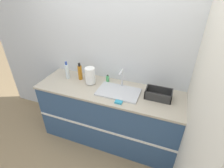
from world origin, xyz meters
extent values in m
plane|color=#937A56|center=(0.00, 0.00, 0.00)|extent=(12.00, 12.00, 0.00)
cube|color=silver|center=(0.00, 0.65, 1.30)|extent=(4.43, 0.06, 2.60)
cube|color=beige|center=(1.05, 0.31, 1.30)|extent=(0.06, 2.62, 2.60)
cube|color=#33517A|center=(0.00, 0.31, 0.45)|extent=(2.03, 0.62, 0.90)
cube|color=white|center=(0.00, 0.00, 0.45)|extent=(2.03, 0.01, 0.04)
cube|color=#B2A893|center=(0.00, 0.31, 0.92)|extent=(2.06, 0.65, 0.03)
cube|color=silver|center=(0.15, 0.29, 0.94)|extent=(0.56, 0.35, 0.02)
cylinder|color=silver|center=(0.15, 0.44, 1.08)|extent=(0.02, 0.02, 0.25)
cylinder|color=silver|center=(0.15, 0.36, 1.20)|extent=(0.02, 0.16, 0.02)
cylinder|color=#4C4C51|center=(-0.30, 0.37, 0.94)|extent=(0.10, 0.10, 0.01)
cylinder|color=white|center=(-0.30, 0.37, 1.06)|extent=(0.14, 0.14, 0.24)
cube|color=#2D2D2D|center=(0.66, 0.36, 0.94)|extent=(0.33, 0.20, 0.01)
cube|color=#2D2D2D|center=(0.66, 0.26, 0.99)|extent=(0.33, 0.01, 0.10)
cube|color=#2D2D2D|center=(0.66, 0.45, 0.99)|extent=(0.33, 0.01, 0.10)
cube|color=#2D2D2D|center=(0.50, 0.36, 0.99)|extent=(0.01, 0.20, 0.10)
cube|color=#2D2D2D|center=(0.82, 0.36, 0.99)|extent=(0.01, 0.20, 0.10)
cylinder|color=silver|center=(-0.70, 0.39, 1.04)|extent=(0.06, 0.06, 0.22)
cylinder|color=#334C9E|center=(-0.70, 0.39, 1.18)|extent=(0.03, 0.03, 0.05)
cylinder|color=#B26B19|center=(-0.51, 0.43, 1.04)|extent=(0.06, 0.06, 0.22)
cylinder|color=black|center=(-0.51, 0.43, 1.17)|extent=(0.03, 0.03, 0.05)
cylinder|color=#4CB266|center=(-0.09, 0.49, 0.98)|extent=(0.05, 0.05, 0.10)
cylinder|color=black|center=(-0.09, 0.49, 1.04)|extent=(0.02, 0.02, 0.02)
cube|color=#3399BF|center=(0.22, 0.08, 0.94)|extent=(0.09, 0.06, 0.02)
camera|label=1|loc=(0.75, -1.55, 2.27)|focal=28.00mm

